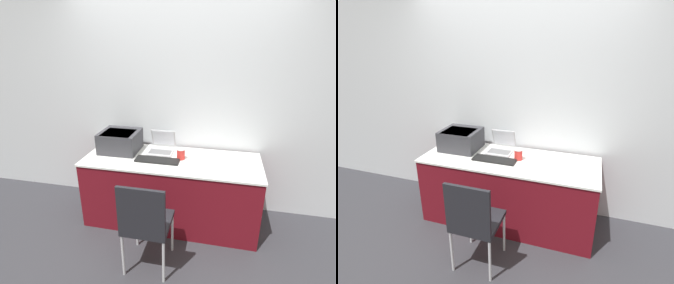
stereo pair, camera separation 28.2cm
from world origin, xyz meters
TOP-DOWN VIEW (x-y plane):
  - ground_plane at (0.00, 0.00)m, footprint 14.00×14.00m
  - wall_back at (0.00, 0.77)m, footprint 8.00×0.05m
  - table at (0.00, 0.35)m, footprint 1.91×0.72m
  - printer at (-0.63, 0.46)m, footprint 0.43×0.40m
  - laptop_left at (-0.16, 0.54)m, footprint 0.28×0.32m
  - external_keyboard at (-0.14, 0.26)m, footprint 0.47×0.15m
  - coffee_cup at (0.10, 0.37)m, footprint 0.09×0.09m
  - chair at (-0.07, -0.42)m, footprint 0.40×0.41m

SIDE VIEW (x-z plane):
  - ground_plane at x=0.00m, z-range 0.00..0.00m
  - table at x=0.00m, z-range 0.00..0.77m
  - chair at x=-0.07m, z-range 0.08..0.99m
  - external_keyboard at x=-0.14m, z-range 0.77..0.79m
  - laptop_left at x=-0.16m, z-range 0.71..0.94m
  - coffee_cup at x=0.10m, z-range 0.77..0.89m
  - printer at x=-0.63m, z-range 0.78..1.02m
  - wall_back at x=0.00m, z-range 0.00..2.60m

